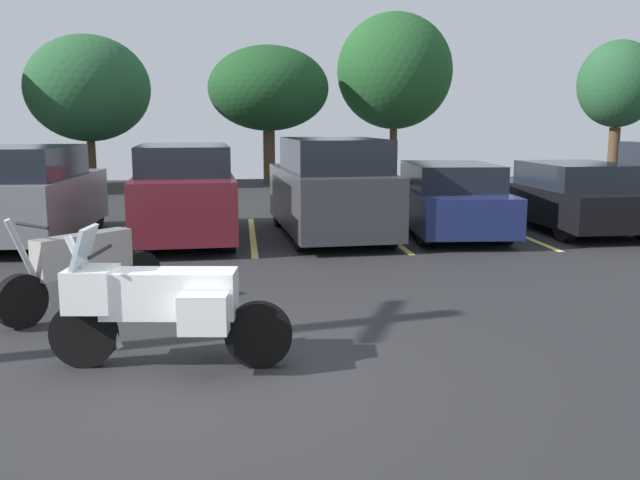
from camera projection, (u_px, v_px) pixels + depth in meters
name	position (u px, v px, depth m)	size (l,w,h in m)	color
ground	(201.00, 385.00, 6.33)	(44.00, 44.00, 0.10)	#262628
motorcycle_touring	(161.00, 302.00, 6.56)	(2.30, 0.96, 1.36)	black
motorcycle_second	(83.00, 266.00, 8.47)	(1.65, 1.79, 1.26)	black
parking_stripes	(185.00, 237.00, 14.10)	(24.72, 4.87, 0.01)	#EAE066
car_grey	(29.00, 194.00, 13.30)	(2.10, 4.37, 1.85)	slate
car_maroon	(185.00, 192.00, 13.70)	(2.10, 4.81, 1.86)	maroon
car_charcoal	(330.00, 189.00, 13.94)	(2.21, 4.68, 1.98)	#38383D
car_navy	(446.00, 199.00, 14.55)	(2.09, 4.99, 1.46)	navy
car_black	(569.00, 196.00, 14.96)	(2.06, 4.68, 1.45)	black
tree_far_right	(394.00, 71.00, 26.73)	(4.41, 4.41, 6.38)	#4C3823
tree_center_left	(268.00, 89.00, 25.60)	(4.43, 4.43, 5.03)	#4C3823
tree_center	(618.00, 85.00, 24.36)	(2.77, 2.77, 5.08)	#4C3823
tree_right	(88.00, 89.00, 23.95)	(4.22, 4.22, 5.21)	#4C3823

